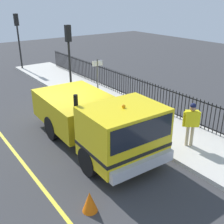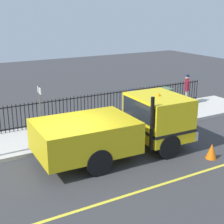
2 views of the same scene
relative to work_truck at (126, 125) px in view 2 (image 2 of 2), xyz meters
The scene contains 10 objects.
ground_plane 2.66m from the work_truck, 88.68° to the left, with size 52.40×52.40×0.00m, color #38383A.
sidewalk_slab 4.02m from the work_truck, 37.95° to the left, with size 2.97×23.82×0.15m, color beige.
lane_marking 3.78m from the work_truck, 138.46° to the left, with size 0.12×21.44×0.01m, color yellow.
work_truck is the anchor object (origin of this frame).
worker_standing 3.36m from the work_truck, 36.62° to the right, with size 0.51×0.47×1.70m.
pedestrian_distant 7.68m from the work_truck, 59.23° to the right, with size 0.53×0.48×1.75m.
iron_fence 4.92m from the work_truck, 29.01° to the left, with size 0.04×20.28×1.26m.
utility_cabinet 6.14m from the work_truck, 53.41° to the right, with size 0.69×0.35×1.20m, color #4C6B4C.
traffic_cone 3.39m from the work_truck, 128.37° to the right, with size 0.42×0.42×0.60m, color orange.
street_sign 3.37m from the work_truck, 56.78° to the left, with size 0.50×0.09×2.56m.
Camera 2 is at (-10.37, 4.20, 5.47)m, focal length 53.86 mm.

